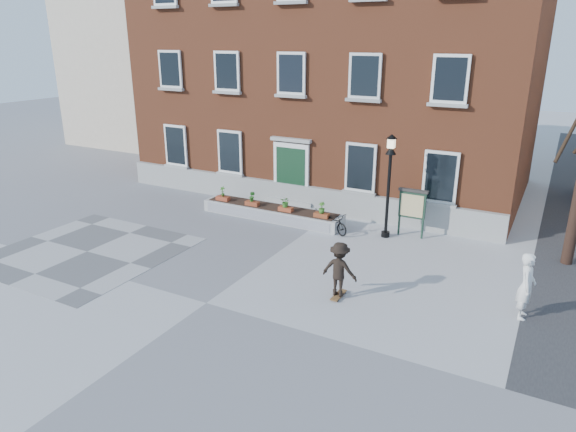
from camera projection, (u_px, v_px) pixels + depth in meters
The scene contains 10 objects.
ground at pixel (206, 303), 14.67m from camera, with size 100.00×100.00×0.00m, color #A2A2A5.
checker_patch at pixel (87, 252), 18.20m from camera, with size 6.00×6.00×0.01m, color #565658.
distant_building at pixel (169, 48), 37.24m from camera, with size 10.00×12.00×13.00m, color beige.
bicycle at pixel (333, 222), 19.90m from camera, with size 0.54×1.55×0.82m, color black.
bystander at pixel (526, 286), 13.64m from camera, with size 0.68×0.45×1.86m, color silver.
brick_building at pixel (340, 57), 25.12m from camera, with size 18.40×10.85×12.60m.
planter_assembly at pixel (272, 212), 21.43m from camera, with size 6.20×1.12×1.15m.
lamp_post at pixel (389, 172), 18.75m from camera, with size 0.40×0.40×3.93m.
notice_board at pixel (412, 205), 19.19m from camera, with size 1.10×0.16×1.87m.
skateboarder at pixel (339, 269), 14.73m from camera, with size 1.06×0.78×1.71m.
Camera 1 is at (8.26, -10.36, 7.17)m, focal length 32.00 mm.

